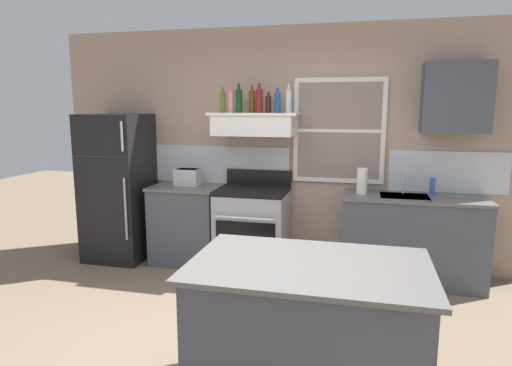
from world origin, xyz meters
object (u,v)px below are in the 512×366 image
Objects in this scene: bottle_olive_oil_square at (223,102)px; bottle_blue_liqueur at (278,102)px; bottle_rose_pink at (231,101)px; dish_soap_bottle at (432,186)px; refrigerator at (118,187)px; bottle_clear_tall at (289,101)px; stove_range at (253,228)px; bottle_dark_green_wine at (239,101)px; kitchen_island at (308,335)px; paper_towel_roll at (362,181)px; bottle_amber_wine at (252,101)px; toaster at (188,177)px; bottle_brown_stout at (268,104)px; bottle_red_label_wine at (259,101)px.

bottle_olive_oil_square is 0.61m from bottle_blue_liqueur.
dish_soap_bottle is (2.14, 0.07, -0.87)m from bottle_rose_pink.
bottle_clear_tall reaches higher than refrigerator.
bottle_olive_oil_square is (-0.35, 0.05, 1.40)m from stove_range.
bottle_dark_green_wine is 2.85m from kitchen_island.
bottle_clear_tall reaches higher than bottle_rose_pink.
refrigerator is 2.83m from paper_towel_roll.
bottle_olive_oil_square is 0.32m from bottle_amber_wine.
bottle_dark_green_wine is at bearing -170.83° from bottle_blue_liqueur.
paper_towel_roll reaches higher than toaster.
bottle_clear_tall is (0.22, 0.03, 0.04)m from bottle_brown_stout.
bottle_blue_liqueur is at bearing 175.61° from paper_towel_roll.
paper_towel_roll is (1.03, -0.09, -0.79)m from bottle_brown_stout.
bottle_dark_green_wine reaches higher than bottle_amber_wine.
bottle_rose_pink is 1.10× the size of paper_towel_roll.
toaster is 1.45m from bottle_clear_tall.
bottle_amber_wine is 1.66× the size of dish_soap_bottle.
bottle_dark_green_wine is 1.01× the size of bottle_clear_tall.
bottle_dark_green_wine reaches higher than toaster.
refrigerator is at bearing -176.98° from bottle_red_label_wine.
bottle_blue_liqueur is 1.84m from dish_soap_bottle.
bottle_rose_pink is 0.41m from bottle_brown_stout.
kitchen_island is (0.75, -2.32, -1.38)m from bottle_brown_stout.
bottle_amber_wine is 1.33× the size of bottle_brown_stout.
paper_towel_roll is (0.92, -0.07, -0.81)m from bottle_blue_liqueur.
bottle_dark_green_wine is at bearing -177.28° from dish_soap_bottle.
stove_range is at bearing -178.17° from paper_towel_roll.
bottle_red_label_wine is at bearing -0.58° from toaster.
bottle_blue_liqueur reaches higher than toaster.
kitchen_island is at bearing -64.57° from bottle_dark_green_wine.
bottle_brown_stout is 0.84× the size of bottle_blue_liqueur.
kitchen_island is (1.25, -2.24, -1.40)m from bottle_olive_oil_square.
bottle_dark_green_wine is 0.16m from bottle_amber_wine.
bottle_amber_wine is 0.12m from bottle_red_label_wine.
toaster is 0.94× the size of bottle_dark_green_wine.
bottle_rose_pink is at bearing 178.91° from paper_towel_roll.
bottle_rose_pink is 1.00× the size of bottle_amber_wine.
bottle_brown_stout is (1.80, 0.15, 0.98)m from refrigerator.
refrigerator is 6.40× the size of paper_towel_roll.
bottle_blue_liqueur is at bearing 1.74° from toaster.
bottle_clear_tall reaches higher than bottle_olive_oil_square.
bottle_dark_green_wine is 1.00× the size of bottle_red_label_wine.
toaster reaches higher than kitchen_island.
bottle_red_label_wine is 1.40× the size of bottle_brown_stout.
bottle_red_label_wine is at bearing 6.93° from bottle_dark_green_wine.
bottle_red_label_wine is at bearing 2.62° from bottle_olive_oil_square.
dish_soap_bottle is at bearing 2.28° from bottle_olive_oil_square.
bottle_olive_oil_square is at bearing 3.14° from refrigerator.
kitchen_island is at bearing -72.01° from bottle_brown_stout.
paper_towel_roll is 0.19× the size of kitchen_island.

